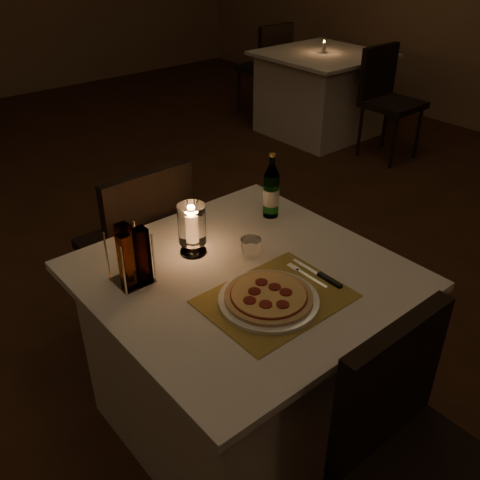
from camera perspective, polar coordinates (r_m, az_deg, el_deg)
floor at (r=2.47m, az=-4.11°, el=-15.44°), size 8.00×10.00×0.02m
main_table at (r=2.07m, az=0.36°, el=-11.81°), size 1.00×1.00×0.74m
chair_near at (r=1.64m, az=17.85°, el=-19.93°), size 0.42×0.42×0.90m
chair_far at (r=2.44m, az=-10.53°, el=0.26°), size 0.42×0.42×0.90m
placemat at (r=1.72m, az=3.80°, el=-6.26°), size 0.45×0.34×0.00m
plate at (r=1.70m, az=3.07°, el=-6.42°), size 0.32×0.32×0.01m
pizza at (r=1.69m, az=3.08°, el=-5.99°), size 0.28×0.28×0.02m
fork at (r=1.83m, az=6.85°, el=-3.61°), size 0.02×0.18×0.00m
knife at (r=1.82m, az=9.00°, el=-3.95°), size 0.02×0.22×0.01m
tumbler at (r=1.90m, az=1.18°, el=-0.90°), size 0.07×0.07×0.07m
water_bottle at (r=2.14m, az=3.36°, el=5.19°), size 0.06×0.06×0.27m
hurricane_candle at (r=1.89m, az=-5.15°, el=1.53°), size 0.10×0.10×0.19m
cruet_caddy at (r=1.77m, az=-11.49°, el=-1.90°), size 0.12×0.12×0.21m
neighbor_table_right at (r=5.19m, az=8.54°, el=15.19°), size 1.00×1.00×0.74m
neighbor_chair_ra at (r=4.72m, az=15.30°, el=15.05°), size 0.42×0.42×0.90m
neighbor_chair_rb at (r=5.63m, az=3.07°, el=18.58°), size 0.42×0.42×0.90m
neighbor_candle_right at (r=5.10m, az=8.93°, el=19.67°), size 0.03×0.03×0.11m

